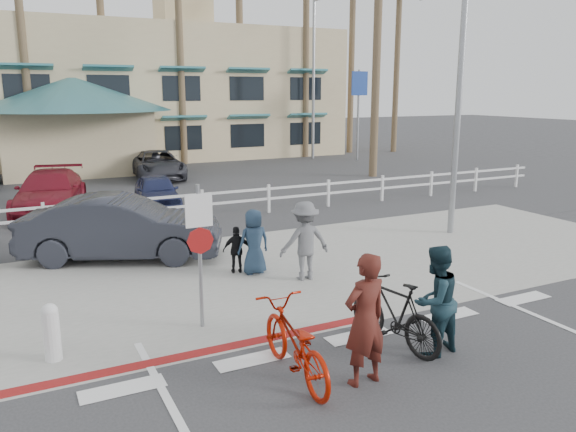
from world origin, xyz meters
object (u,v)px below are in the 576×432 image
bike_black (395,313)px  car_white_sedan (122,228)px  bike_red (294,343)px  sign_post (200,249)px

bike_black → car_white_sedan: car_white_sedan is taller
bike_red → bike_black: 1.96m
bike_black → sign_post: bearing=-50.5°
sign_post → bike_red: sign_post is taller
sign_post → bike_black: sign_post is taller
bike_red → bike_black: bike_black is taller
sign_post → car_white_sedan: bearing=95.5°
bike_red → car_white_sedan: car_white_sedan is taller
bike_red → car_white_sedan: size_ratio=0.44×
sign_post → bike_black: (2.59, -2.18, -0.86)m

